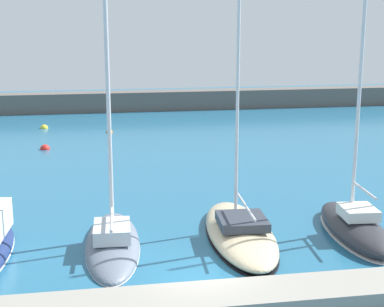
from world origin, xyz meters
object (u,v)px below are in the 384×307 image
at_px(sailboat_slate_third, 113,241).
at_px(mooring_buoy_yellow, 44,128).
at_px(mooring_buoy_red, 45,149).
at_px(mooring_buoy_orange, 109,133).
at_px(sailboat_sand_fourth, 240,232).
at_px(sailboat_charcoal_fifth, 355,226).

bearing_deg(sailboat_slate_third, mooring_buoy_yellow, 12.20).
distance_m(sailboat_slate_third, mooring_buoy_red, 20.15).
bearing_deg(mooring_buoy_orange, sailboat_sand_fourth, -79.19).
xyz_separation_m(sailboat_charcoal_fifth, mooring_buoy_orange, (-9.97, 25.80, -0.43)).
relative_size(sailboat_slate_third, sailboat_sand_fourth, 1.01).
relative_size(sailboat_slate_third, mooring_buoy_orange, 23.11).
xyz_separation_m(mooring_buoy_red, mooring_buoy_yellow, (-0.69, 8.60, 0.00)).
height_order(sailboat_charcoal_fifth, mooring_buoy_red, sailboat_charcoal_fifth).
relative_size(mooring_buoy_red, mooring_buoy_orange, 1.31).
bearing_deg(mooring_buoy_red, mooring_buoy_orange, 49.46).
bearing_deg(mooring_buoy_yellow, sailboat_slate_third, -80.20).
height_order(sailboat_slate_third, sailboat_charcoal_fifth, sailboat_slate_third).
relative_size(sailboat_slate_third, mooring_buoy_yellow, 19.41).
bearing_deg(sailboat_slate_third, mooring_buoy_orange, 0.92).
bearing_deg(mooring_buoy_yellow, sailboat_sand_fourth, -69.84).
height_order(sailboat_sand_fourth, mooring_buoy_red, sailboat_sand_fourth).
bearing_deg(sailboat_charcoal_fifth, sailboat_sand_fourth, 89.79).
bearing_deg(sailboat_sand_fourth, mooring_buoy_yellow, 23.19).
distance_m(sailboat_charcoal_fifth, mooring_buoy_yellow, 32.65).
relative_size(sailboat_sand_fourth, sailboat_charcoal_fifth, 1.05).
distance_m(sailboat_slate_third, mooring_buoy_yellow, 28.73).
xyz_separation_m(sailboat_charcoal_fifth, mooring_buoy_yellow, (-15.52, 28.72, -0.43)).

